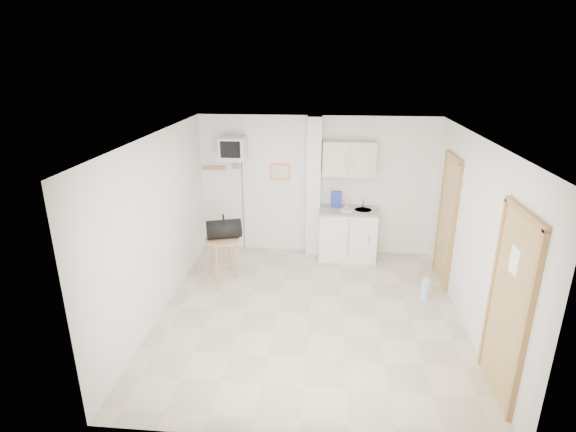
# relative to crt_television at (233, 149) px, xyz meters

# --- Properties ---
(ground) EXTENTS (4.50, 4.50, 0.00)m
(ground) POSITION_rel_crt_television_xyz_m (1.45, -2.02, -1.94)
(ground) COLOR #C0B098
(ground) RESTS_ON ground
(room_envelope) EXTENTS (4.24, 4.54, 2.55)m
(room_envelope) POSITION_rel_crt_television_xyz_m (1.69, -1.93, -0.40)
(room_envelope) COLOR white
(room_envelope) RESTS_ON ground
(kitchenette) EXTENTS (1.03, 0.58, 2.10)m
(kitchenette) POSITION_rel_crt_television_xyz_m (2.02, -0.02, -1.13)
(kitchenette) COLOR white
(kitchenette) RESTS_ON ground
(crt_television) EXTENTS (0.44, 0.45, 2.15)m
(crt_television) POSITION_rel_crt_television_xyz_m (0.00, 0.00, 0.00)
(crt_television) COLOR slate
(crt_television) RESTS_ON ground
(round_table) EXTENTS (0.55, 0.55, 0.68)m
(round_table) POSITION_rel_crt_television_xyz_m (-0.02, -1.01, -1.36)
(round_table) COLOR #B48250
(round_table) RESTS_ON ground
(duffel_bag) EXTENTS (0.62, 0.46, 0.41)m
(duffel_bag) POSITION_rel_crt_television_xyz_m (0.01, -0.97, -1.10)
(duffel_bag) COLOR black
(duffel_bag) RESTS_ON round_table
(water_bottle) EXTENTS (0.12, 0.12, 0.37)m
(water_bottle) POSITION_rel_crt_television_xyz_m (3.15, -1.45, -1.77)
(water_bottle) COLOR #AAD0E4
(water_bottle) RESTS_ON ground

